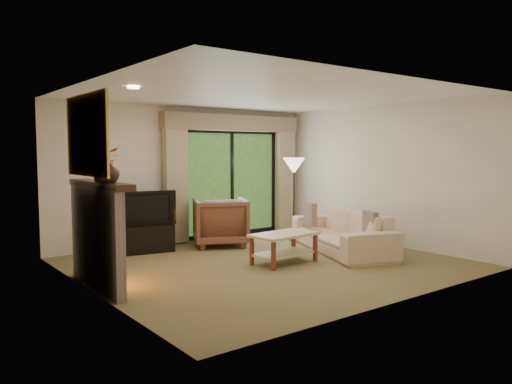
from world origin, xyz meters
TOP-DOWN VIEW (x-y plane):
  - floor at (0.00, 0.00)m, footprint 5.50×5.50m
  - ceiling at (0.00, 0.00)m, footprint 5.50×5.50m
  - wall_back at (0.00, 2.50)m, footprint 5.00×0.00m
  - wall_front at (0.00, -2.50)m, footprint 5.00×0.00m
  - wall_left at (-2.75, 0.00)m, footprint 0.00×5.00m
  - wall_right at (2.75, 0.00)m, footprint 0.00×5.00m
  - fireplace at (-2.63, 0.20)m, footprint 0.24×1.70m
  - mirror at (-2.71, 0.20)m, footprint 0.07×1.45m
  - sliding_door at (1.00, 2.45)m, footprint 2.26×0.10m
  - curtain_left at (-0.35, 2.34)m, footprint 0.45×0.18m
  - curtain_right at (2.35, 2.34)m, footprint 0.45×0.18m
  - cornice at (1.00, 2.36)m, footprint 3.20×0.24m
  - media_console at (-1.16, 1.95)m, footprint 1.00×0.58m
  - tv at (-1.16, 1.95)m, footprint 1.05×0.31m
  - armchair at (0.22, 1.68)m, footprint 1.28×1.30m
  - sofa at (1.61, -0.06)m, footprint 1.79×2.62m
  - pillow_near at (1.52, -0.76)m, footprint 0.23×0.38m
  - pillow_far at (1.52, 0.65)m, footprint 0.25×0.42m
  - coffee_table at (0.20, -0.16)m, footprint 1.11×0.67m
  - floor_lamp at (1.71, 1.31)m, footprint 0.56×0.56m
  - vase at (-2.61, -0.20)m, footprint 0.30×0.30m
  - branches at (-2.61, -0.06)m, footprint 0.44×0.40m

SIDE VIEW (x-z plane):
  - floor at x=0.00m, z-range 0.00..0.00m
  - media_console at x=-1.16m, z-range 0.00..0.47m
  - coffee_table at x=0.20m, z-range 0.00..0.48m
  - sofa at x=1.61m, z-range 0.00..0.71m
  - armchair at x=0.22m, z-range 0.00..0.89m
  - pillow_near at x=1.52m, z-range 0.41..0.78m
  - pillow_far at x=1.52m, z-range 0.39..0.81m
  - fireplace at x=-2.63m, z-range 0.00..1.37m
  - tv at x=-1.16m, z-range 0.47..1.07m
  - floor_lamp at x=1.71m, z-range 0.00..1.62m
  - sliding_door at x=1.00m, z-range 0.02..2.18m
  - curtain_left at x=-0.35m, z-range 0.02..2.38m
  - curtain_right at x=2.35m, z-range 0.02..2.38m
  - wall_back at x=0.00m, z-range -1.20..3.80m
  - wall_front at x=0.00m, z-range -1.20..3.80m
  - wall_left at x=-2.75m, z-range -1.20..3.80m
  - wall_right at x=2.75m, z-range -1.20..3.80m
  - vase at x=-2.61m, z-range 1.37..1.66m
  - branches at x=-2.61m, z-range 1.37..1.80m
  - mirror at x=-2.71m, z-range 1.44..2.46m
  - cornice at x=1.00m, z-range 2.16..2.48m
  - ceiling at x=0.00m, z-range 2.60..2.60m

